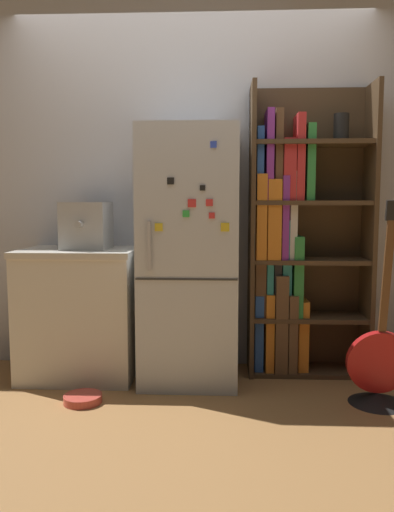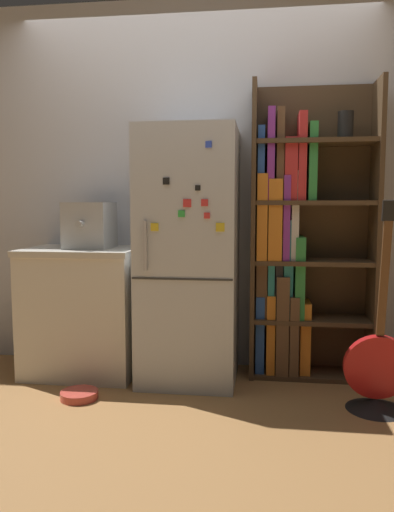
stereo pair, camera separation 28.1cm
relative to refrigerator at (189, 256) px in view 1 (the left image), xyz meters
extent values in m
plane|color=#A87542|center=(0.00, -0.14, -0.83)|extent=(16.00, 16.00, 0.00)
cube|color=silver|center=(0.00, 0.34, 0.47)|extent=(8.00, 0.05, 2.60)
cube|color=silver|center=(0.00, 0.00, 0.00)|extent=(0.63, 0.63, 1.66)
cube|color=#333333|center=(0.00, -0.31, -0.11)|extent=(0.62, 0.01, 0.01)
cube|color=#B2B2B7|center=(-0.22, -0.33, 0.09)|extent=(0.02, 0.02, 0.30)
cube|color=yellow|center=(0.23, -0.32, 0.21)|extent=(0.05, 0.02, 0.05)
cube|color=black|center=(0.10, -0.32, 0.44)|extent=(0.03, 0.01, 0.03)
cube|color=red|center=(0.04, -0.32, 0.35)|extent=(0.05, 0.01, 0.05)
cube|color=yellow|center=(-0.16, -0.32, 0.21)|extent=(0.05, 0.01, 0.05)
cube|color=red|center=(0.15, -0.32, 0.28)|extent=(0.04, 0.01, 0.04)
cube|color=black|center=(-0.09, -0.32, 0.48)|extent=(0.04, 0.01, 0.04)
cube|color=green|center=(0.00, -0.32, 0.29)|extent=(0.04, 0.01, 0.04)
cube|color=blue|center=(0.16, -0.32, 0.69)|extent=(0.04, 0.02, 0.04)
cube|color=red|center=(0.14, -0.32, 0.35)|extent=(0.04, 0.01, 0.04)
cube|color=#4C3823|center=(0.42, 0.15, 0.15)|extent=(0.03, 0.33, 1.97)
cube|color=#4C3823|center=(1.21, 0.15, 0.15)|extent=(0.03, 0.33, 1.97)
cube|color=#4C3823|center=(0.81, 0.30, 0.15)|extent=(0.82, 0.03, 1.97)
cube|color=#4C3823|center=(0.81, 0.15, -0.82)|extent=(0.76, 0.30, 0.03)
cube|color=#4C3823|center=(0.81, 0.15, -0.44)|extent=(0.76, 0.30, 0.03)
cube|color=#4C3823|center=(0.81, 0.15, -0.04)|extent=(0.76, 0.30, 0.03)
cube|color=#4C3823|center=(0.81, 0.15, 0.35)|extent=(0.76, 0.30, 0.03)
cube|color=#4C3823|center=(0.81, 0.15, 0.75)|extent=(0.76, 0.30, 0.03)
cube|color=#2D59B2|center=(0.47, 0.15, -0.54)|extent=(0.06, 0.22, 0.53)
cube|color=orange|center=(0.54, 0.14, -0.53)|extent=(0.06, 0.24, 0.54)
cube|color=brown|center=(0.62, 0.14, -0.47)|extent=(0.08, 0.28, 0.67)
cube|color=brown|center=(0.70, 0.14, -0.53)|extent=(0.06, 0.27, 0.53)
cube|color=orange|center=(0.77, 0.15, -0.56)|extent=(0.07, 0.22, 0.49)
cube|color=brown|center=(0.48, 0.16, -0.10)|extent=(0.07, 0.23, 0.64)
cube|color=teal|center=(0.54, 0.15, -0.12)|extent=(0.04, 0.21, 0.60)
cube|color=#262628|center=(0.59, 0.15, -0.15)|extent=(0.05, 0.23, 0.54)
cube|color=teal|center=(0.65, 0.15, -0.09)|extent=(0.06, 0.21, 0.66)
cube|color=#338C3F|center=(0.73, 0.16, -0.15)|extent=(0.06, 0.27, 0.55)
cube|color=orange|center=(0.48, 0.14, 0.26)|extent=(0.07, 0.26, 0.57)
cube|color=orange|center=(0.56, 0.15, 0.24)|extent=(0.09, 0.27, 0.53)
cube|color=purple|center=(0.63, 0.15, 0.25)|extent=(0.04, 0.26, 0.56)
cube|color=silver|center=(0.69, 0.15, 0.27)|extent=(0.05, 0.22, 0.59)
cube|color=#2D59B2|center=(0.47, 0.16, 0.61)|extent=(0.04, 0.25, 0.48)
cube|color=purple|center=(0.53, 0.14, 0.67)|extent=(0.05, 0.25, 0.60)
cube|color=brown|center=(0.59, 0.16, 0.67)|extent=(0.05, 0.23, 0.60)
cube|color=red|center=(0.66, 0.15, 0.57)|extent=(0.08, 0.24, 0.41)
cube|color=red|center=(0.73, 0.15, 0.65)|extent=(0.05, 0.23, 0.57)
cube|color=#338C3F|center=(0.80, 0.14, 0.62)|extent=(0.05, 0.21, 0.50)
cylinder|color=black|center=(1.00, 0.15, 0.85)|extent=(0.10, 0.10, 0.18)
cube|color=silver|center=(-0.75, 0.03, -0.41)|extent=(0.75, 0.58, 0.83)
cube|color=beige|center=(-0.75, 0.03, 0.02)|extent=(0.77, 0.60, 0.04)
cube|color=#A5A39E|center=(-0.69, 0.04, 0.20)|extent=(0.29, 0.32, 0.31)
cylinder|color=#A5A39E|center=(-0.69, -0.15, 0.21)|extent=(0.04, 0.06, 0.04)
cone|color=black|center=(1.14, -0.38, -0.80)|extent=(0.34, 0.34, 0.06)
cylinder|color=#B21919|center=(1.14, -0.38, -0.58)|extent=(0.38, 0.10, 0.38)
cube|color=brown|center=(1.14, -0.45, -0.06)|extent=(0.04, 0.11, 0.65)
cube|color=black|center=(1.14, -0.51, 0.31)|extent=(0.07, 0.04, 0.11)
cylinder|color=#D84C3F|center=(-0.61, -0.46, -0.81)|extent=(0.23, 0.23, 0.05)
torus|color=#D84C3F|center=(-0.61, -0.46, -0.79)|extent=(0.23, 0.23, 0.01)
camera|label=1|loc=(0.21, -3.28, 0.34)|focal=35.00mm
camera|label=2|loc=(0.49, -3.25, 0.34)|focal=35.00mm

